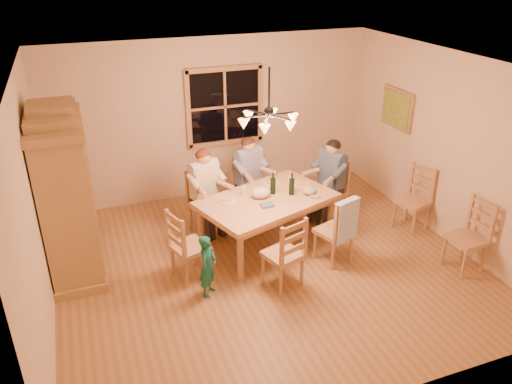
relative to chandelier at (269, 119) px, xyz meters
name	(u,v)px	position (x,y,z in m)	size (l,w,h in m)	color
floor	(267,264)	(0.00, 0.00, -2.08)	(5.50, 5.50, 0.00)	olive
ceiling	(269,67)	(0.00, 0.00, 0.62)	(5.50, 5.00, 0.02)	white
wall_back	(213,119)	(0.00, 2.50, -0.73)	(5.50, 0.02, 2.70)	#CDB491
wall_left	(33,210)	(-2.75, 0.00, -0.73)	(0.02, 5.00, 2.70)	#CDB491
wall_right	(446,148)	(2.75, 0.00, -0.73)	(0.02, 5.00, 2.70)	#CDB491
window	(225,107)	(0.20, 2.47, -0.53)	(1.30, 0.06, 1.30)	black
painting	(397,109)	(2.71, 1.20, -0.48)	(0.06, 0.78, 0.64)	#9B7943
chandelier	(269,119)	(0.00, 0.00, 0.00)	(0.77, 0.68, 0.71)	black
armoire	(67,199)	(-2.42, 0.81, -1.02)	(0.66, 1.40, 2.30)	#9B7943
dining_table	(267,204)	(0.19, 0.49, -1.42)	(2.12, 1.66, 0.76)	tan
chair_far_left	(206,213)	(-0.53, 1.18, -1.77)	(0.55, 0.54, 0.99)	#A97E4A
chair_far_right	(249,198)	(0.26, 1.44, -1.77)	(0.55, 0.54, 0.99)	#A97E4A
chair_near_left	(283,264)	(0.02, -0.48, -1.77)	(0.55, 0.54, 0.99)	#A97E4A
chair_near_right	(333,241)	(0.90, -0.20, -1.77)	(0.55, 0.54, 0.99)	#A97E4A
chair_end_left	(190,257)	(-1.04, 0.09, -1.77)	(0.54, 0.55, 0.99)	#A97E4A
chair_end_right	(329,201)	(1.41, 0.89, -1.77)	(0.54, 0.55, 0.99)	#A97E4A
adult_woman	(205,181)	(-0.53, 1.18, -1.24)	(0.49, 0.52, 0.87)	beige
adult_plaid_man	(249,168)	(0.26, 1.44, -1.24)	(0.49, 0.52, 0.87)	navy
adult_slate_man	(331,170)	(1.41, 0.89, -1.24)	(0.52, 0.49, 0.87)	#45586E
towel	(346,221)	(0.96, -0.38, -1.38)	(0.38, 0.10, 0.58)	#B5D1F5
wine_bottle_a	(273,183)	(0.32, 0.59, -1.15)	(0.08, 0.08, 0.33)	black
wine_bottle_b	(292,184)	(0.56, 0.48, -1.15)	(0.08, 0.08, 0.33)	black
plate_woman	(226,200)	(-0.37, 0.62, -1.31)	(0.26, 0.26, 0.02)	white
plate_plaid	(271,183)	(0.43, 0.93, -1.31)	(0.26, 0.26, 0.02)	white
plate_slate	(301,184)	(0.81, 0.72, -1.31)	(0.26, 0.26, 0.02)	white
wine_glass_a	(244,191)	(-0.09, 0.68, -1.25)	(0.06, 0.06, 0.14)	silver
wine_glass_b	(290,180)	(0.69, 0.81, -1.25)	(0.06, 0.06, 0.14)	silver
cap	(309,190)	(0.80, 0.40, -1.26)	(0.20, 0.20, 0.11)	tan
napkin	(267,205)	(0.10, 0.27, -1.30)	(0.18, 0.14, 0.03)	#4C628B
cloth_bundle	(261,193)	(0.11, 0.54, -1.24)	(0.28, 0.22, 0.15)	#CBAD93
child	(208,266)	(-0.92, -0.34, -1.66)	(0.30, 0.20, 0.83)	#176855
chair_spare_front	(465,249)	(2.45, -0.99, -1.77)	(0.45, 0.47, 0.99)	#A97E4A
chair_spare_back	(411,210)	(2.45, 0.18, -1.77)	(0.54, 0.55, 0.99)	#A97E4A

